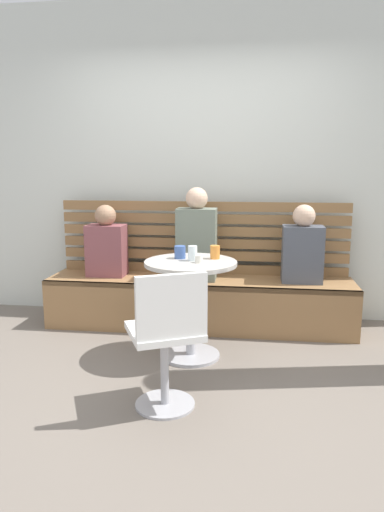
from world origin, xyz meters
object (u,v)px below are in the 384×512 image
(person_child_left, at_px, (106,245))
(cup_mug_blue, at_px, (180,252))
(cafe_table, at_px, (191,290))
(person_adult, at_px, (197,239))
(cup_espresso_small, at_px, (199,259))
(white_chair, at_px, (167,336))
(cup_water_clear, at_px, (193,253))
(person_child_middle, at_px, (303,248))
(cup_tumbler_orange, at_px, (215,252))
(booth_bench, at_px, (199,303))

(person_child_left, bearing_deg, cup_mug_blue, -38.75)
(cafe_table, distance_m, person_adult, 0.73)
(cafe_table, relative_size, cup_espresso_small, 13.21)
(white_chair, relative_size, cup_water_clear, 7.73)
(person_child_middle, height_order, cup_water_clear, person_child_middle)
(cafe_table, bearing_deg, person_child_middle, 38.85)
(white_chair, xyz_separation_m, cup_tumbler_orange, (0.19, 0.92, 0.33))
(booth_bench, xyz_separation_m, cup_mug_blue, (-0.07, -0.59, 0.57))
(white_chair, distance_m, person_child_middle, 1.77)
(booth_bench, height_order, cafe_table, cafe_table)
(cup_espresso_small, bearing_deg, booth_bench, 96.60)
(person_adult, xyz_separation_m, person_child_middle, (0.91, 0.03, -0.07))
(cafe_table, xyz_separation_m, person_adult, (-0.04, 0.67, 0.29))
(booth_bench, height_order, person_child_middle, person_child_middle)
(booth_bench, bearing_deg, cup_espresso_small, -83.40)
(booth_bench, relative_size, person_child_left, 4.19)
(white_chair, height_order, cup_tumbler_orange, white_chair)
(person_child_middle, xyz_separation_m, cup_water_clear, (-0.86, -0.68, 0.06))
(booth_bench, xyz_separation_m, cup_espresso_small, (0.08, -0.73, 0.55))
(booth_bench, bearing_deg, person_child_left, 177.95)
(person_child_left, xyz_separation_m, cup_tumbler_orange, (1.04, -0.60, 0.07))
(person_adult, distance_m, person_child_left, 0.83)
(cup_espresso_small, xyz_separation_m, cup_water_clear, (-0.05, 0.07, 0.03))
(person_child_left, height_order, cup_water_clear, person_child_left)
(white_chair, relative_size, person_child_left, 1.32)
(cup_water_clear, distance_m, cup_mug_blue, 0.13)
(person_adult, relative_size, cup_mug_blue, 8.49)
(cup_water_clear, relative_size, cup_tumbler_orange, 1.10)
(cafe_table, height_order, person_child_middle, person_child_middle)
(booth_bench, relative_size, cup_tumbler_orange, 27.00)
(person_child_left, bearing_deg, booth_bench, -2.05)
(white_chair, distance_m, cup_espresso_small, 0.82)
(booth_bench, xyz_separation_m, cup_water_clear, (0.03, -0.66, 0.57))
(booth_bench, distance_m, person_child_left, 0.99)
(white_chair, bearing_deg, cafe_table, 88.16)
(person_child_left, distance_m, cup_mug_blue, 1.00)
(cafe_table, relative_size, person_child_left, 1.15)
(cup_mug_blue, bearing_deg, person_child_middle, 32.36)
(cafe_table, height_order, cup_espresso_small, cup_espresso_small)
(person_adult, distance_m, cup_mug_blue, 0.58)
(cup_water_clear, height_order, cup_mug_blue, cup_water_clear)
(person_adult, height_order, person_child_middle, person_adult)
(person_child_left, bearing_deg, cup_tumbler_orange, -30.07)
(person_adult, relative_size, person_child_middle, 1.21)
(cup_water_clear, bearing_deg, person_child_middle, 38.48)
(person_adult, bearing_deg, booth_bench, 32.90)
(booth_bench, relative_size, cup_mug_blue, 28.42)
(white_chair, xyz_separation_m, person_child_middle, (0.90, 1.51, 0.27))
(booth_bench, relative_size, cafe_table, 3.65)
(person_adult, distance_m, cup_tumbler_orange, 0.59)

